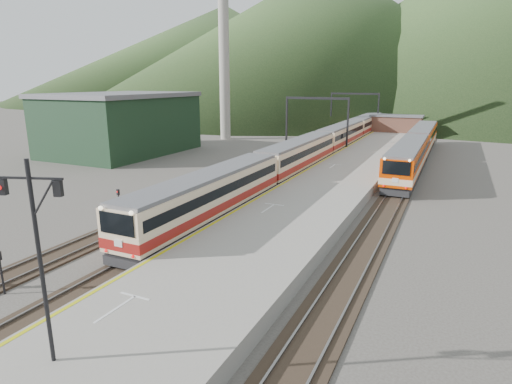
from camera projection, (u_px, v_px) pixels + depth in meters
The scene contains 18 objects.
track_main at pixel (300, 171), 49.44m from camera, with size 2.60×200.00×0.23m.
track_far at pixel (261, 168), 51.49m from camera, with size 2.60×200.00×0.23m.
track_second at pixel (404, 181), 44.73m from camera, with size 2.60×200.00×0.23m.
platform at pixel (344, 176), 45.28m from camera, with size 8.00×100.00×1.00m, color gray.
gantry_near at pixel (317, 114), 62.37m from camera, with size 9.55×0.25×8.00m.
gantry_far at pixel (354, 105), 84.29m from camera, with size 9.55×0.25×8.00m.
warehouse at pixel (121, 123), 61.59m from camera, with size 14.50×20.50×8.60m.
smokestack at pixel (224, 52), 73.98m from camera, with size 1.80×1.80×30.00m, color #9E998E.
station_shed at pixel (396, 123), 79.83m from camera, with size 9.40×4.40×3.10m.
hill_a at pixel (329, 35), 189.80m from camera, with size 180.00×180.00×60.00m, color #243F1D.
hill_b at pixel (503, 19), 194.31m from camera, with size 220.00×220.00×75.00m, color #243F1D.
hill_d at pixel (226, 52), 267.04m from camera, with size 200.00×200.00×55.00m, color #243F1D.
main_train at pixel (323, 145), 57.03m from camera, with size 2.83×77.56×3.45m.
second_train at pixel (416, 147), 54.84m from camera, with size 2.88×39.26×3.52m.
signal_mast at pixel (38, 243), 13.49m from camera, with size 2.10×0.83×6.97m.
short_signal_a at pixel (0, 267), 20.78m from camera, with size 0.23×0.17×2.27m.
short_signal_b at pixel (250, 169), 43.60m from camera, with size 0.24×0.19×2.27m.
short_signal_c at pixel (119, 200), 32.53m from camera, with size 0.26×0.22×2.27m.
Camera 1 is at (15.90, -6.04, 10.22)m, focal length 30.00 mm.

